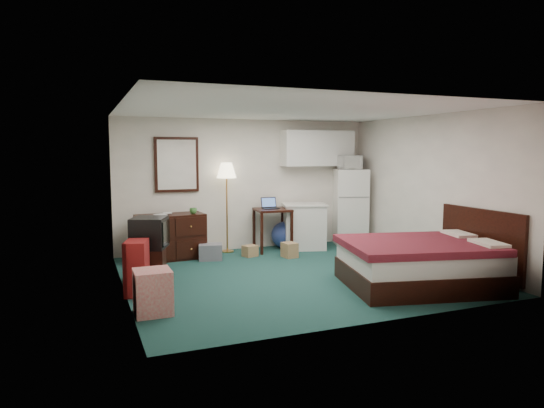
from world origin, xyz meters
name	(u,v)px	position (x,y,z in m)	size (l,w,h in m)	color
floor	(294,275)	(0.00, 0.00, 0.00)	(5.00, 4.50, 0.01)	#0D2C2B
ceiling	(295,110)	(0.00, 0.00, 2.50)	(5.00, 4.50, 0.01)	beige
walls	(294,194)	(0.00, 0.00, 1.25)	(5.01, 4.51, 2.50)	beige
mirror	(177,165)	(-1.35, 2.22, 1.65)	(0.80, 0.06, 1.00)	white
upper_cabinets	(318,148)	(1.45, 2.08, 1.95)	(1.50, 0.35, 0.70)	silver
headboard	(481,242)	(2.46, -1.24, 0.55)	(0.06, 1.56, 1.00)	black
dresser	(171,237)	(-1.56, 1.81, 0.40)	(1.17, 0.53, 0.80)	black
floor_lamp	(227,208)	(-0.46, 2.05, 0.84)	(0.36, 0.36, 1.68)	gold
desk	(272,230)	(0.37, 1.82, 0.40)	(0.64, 0.64, 0.81)	black
exercise_ball	(285,235)	(0.68, 1.96, 0.26)	(0.52, 0.52, 0.52)	navy
kitchen_counter	(304,227)	(1.02, 1.78, 0.43)	(0.78, 0.59, 0.85)	silver
fridge	(350,207)	(2.11, 1.88, 0.77)	(0.63, 0.63, 1.53)	white
bed	(419,264)	(1.35, -1.24, 0.32)	(1.99, 1.55, 0.64)	#45060B
tv_stand	(146,266)	(-2.17, 0.35, 0.26)	(0.52, 0.56, 0.52)	black
suitcase	(137,268)	(-2.35, -0.16, 0.36)	(0.28, 0.44, 0.72)	#63170A
retail_box	(153,292)	(-2.27, -1.04, 0.26)	(0.42, 0.42, 0.52)	beige
file_bin	(211,252)	(-0.93, 1.49, 0.14)	(0.40, 0.30, 0.28)	slate
cardboard_box_a	(250,251)	(-0.19, 1.50, 0.10)	(0.24, 0.20, 0.20)	olive
cardboard_box_b	(290,250)	(0.44, 1.16, 0.13)	(0.22, 0.26, 0.26)	olive
laptop	(271,203)	(0.34, 1.82, 0.91)	(0.30, 0.25, 0.21)	black
crt_tv	(149,233)	(-2.12, 0.32, 0.74)	(0.48, 0.51, 0.44)	black
microwave	(350,161)	(2.07, 1.85, 1.70)	(0.50, 0.28, 0.34)	white
book_a	(155,209)	(-1.83, 1.71, 0.91)	(0.17, 0.02, 0.23)	olive
book_b	(163,208)	(-1.67, 1.90, 0.90)	(0.16, 0.02, 0.21)	olive
mug	(193,210)	(-1.17, 1.72, 0.86)	(0.13, 0.10, 0.13)	#3C7933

